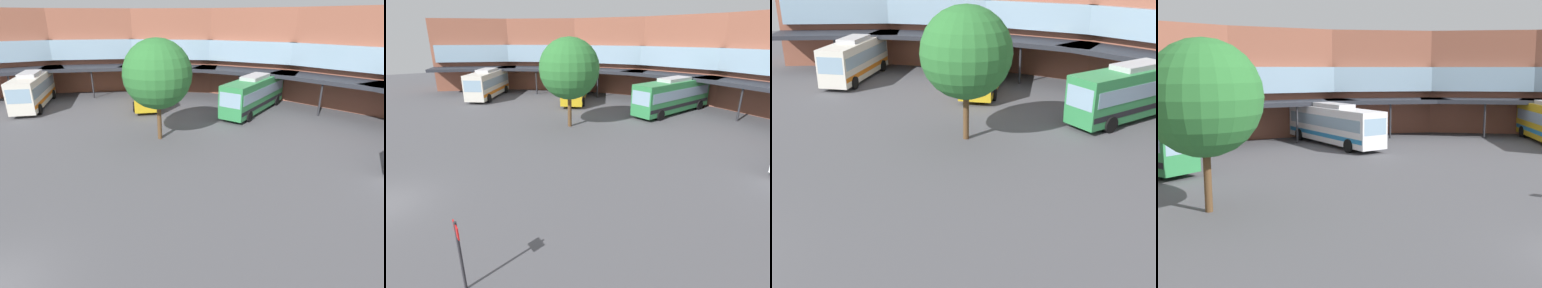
% 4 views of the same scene
% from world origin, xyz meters
% --- Properties ---
extents(station_building, '(79.25, 35.19, 10.57)m').
position_xyz_m(station_building, '(-0.00, 26.57, 5.31)').
color(station_building, '#93543F').
rests_on(station_building, ground).
extents(bus_0, '(4.08, 11.31, 3.89)m').
position_xyz_m(bus_0, '(-5.95, 27.38, 1.97)').
color(bus_0, '#338C4C').
rests_on(bus_0, ground).
extents(bus_3, '(11.04, 9.07, 3.89)m').
position_xyz_m(bus_3, '(-17.61, 21.79, 1.97)').
color(bus_3, gold).
rests_on(bus_3, ground).
extents(bus_4, '(9.75, 8.00, 3.91)m').
position_xyz_m(bus_4, '(-25.30, 12.04, 1.97)').
color(bus_4, silver).
rests_on(bus_4, ground).
extents(plaza_tree, '(5.48, 5.48, 8.11)m').
position_xyz_m(plaza_tree, '(-7.16, 14.94, 5.37)').
color(plaza_tree, brown).
rests_on(plaza_tree, ground).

